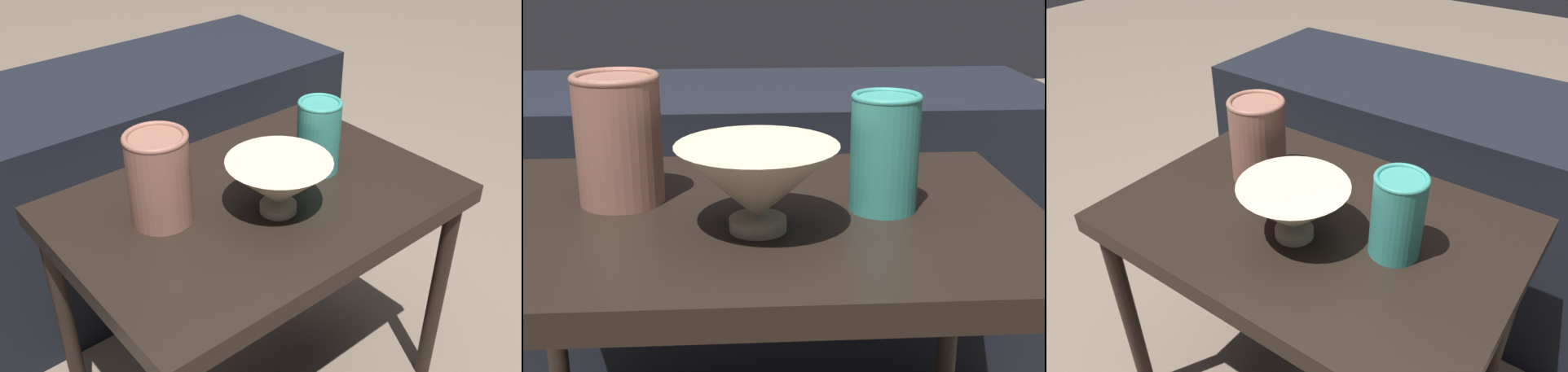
# 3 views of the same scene
# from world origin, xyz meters

# --- Properties ---
(table) EXTENTS (0.77, 0.54, 0.56)m
(table) POSITION_xyz_m (0.00, 0.00, 0.50)
(table) COLOR black
(table) RESTS_ON ground_plane
(couch_backdrop) EXTENTS (1.30, 0.50, 0.61)m
(couch_backdrop) POSITION_xyz_m (0.00, 0.63, 0.30)
(couch_backdrop) COLOR black
(couch_backdrop) RESTS_ON ground_plane
(bowl) EXTENTS (0.20, 0.20, 0.11)m
(bowl) POSITION_xyz_m (-0.00, -0.07, 0.62)
(bowl) COLOR #C1B293
(bowl) RESTS_ON table
(vase_textured_left) EXTENTS (0.12, 0.12, 0.18)m
(vase_textured_left) POSITION_xyz_m (-0.18, 0.05, 0.65)
(vase_textured_left) COLOR brown
(vase_textured_left) RESTS_ON table
(vase_colorful_right) EXTENTS (0.09, 0.09, 0.16)m
(vase_colorful_right) POSITION_xyz_m (0.17, -0.00, 0.64)
(vase_colorful_right) COLOR teal
(vase_colorful_right) RESTS_ON table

